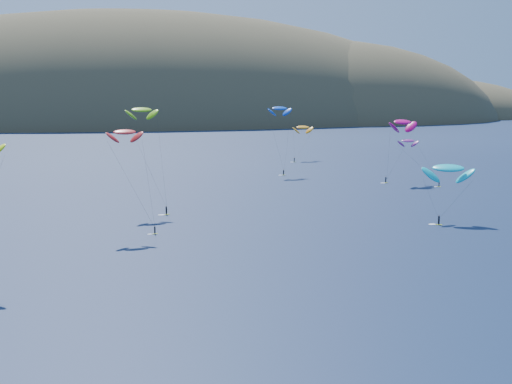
% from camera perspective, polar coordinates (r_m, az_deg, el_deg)
% --- Properties ---
extents(island, '(730.00, 300.00, 210.00)m').
position_cam_1_polar(island, '(624.63, -7.55, 4.73)').
color(island, '#3D3526').
rests_on(island, ground).
extents(kitesurfer_3, '(9.76, 12.11, 26.62)m').
position_cam_1_polar(kitesurfer_3, '(175.09, -9.13, 6.49)').
color(kitesurfer_3, '#BBD017').
rests_on(kitesurfer_3, ground).
extents(kitesurfer_4, '(9.26, 8.79, 24.81)m').
position_cam_1_polar(kitesurfer_4, '(245.29, 1.90, 6.70)').
color(kitesurfer_4, '#BBD017').
rests_on(kitesurfer_4, ground).
extents(kitesurfer_5, '(11.95, 10.17, 14.91)m').
position_cam_1_polar(kitesurfer_5, '(165.42, 15.12, 1.86)').
color(kitesurfer_5, '#BBD017').
rests_on(kitesurfer_5, ground).
extents(kitesurfer_6, '(10.79, 10.17, 15.12)m').
position_cam_1_polar(kitesurfer_6, '(223.47, 12.08, 4.02)').
color(kitesurfer_6, '#BBD017').
rests_on(kitesurfer_6, ground).
extents(kitesurfer_8, '(12.99, 8.62, 21.81)m').
position_cam_1_polar(kitesurfer_8, '(229.36, 11.66, 5.50)').
color(kitesurfer_8, '#BBD017').
rests_on(kitesurfer_8, ground).
extents(kitesurfer_9, '(9.86, 6.48, 22.80)m').
position_cam_1_polar(kitesurfer_9, '(148.79, -10.47, 4.72)').
color(kitesurfer_9, '#BBD017').
rests_on(kitesurfer_9, ground).
extents(kitesurfer_11, '(11.53, 12.11, 15.66)m').
position_cam_1_polar(kitesurfer_11, '(292.22, 3.77, 5.19)').
color(kitesurfer_11, '#BBD017').
rests_on(kitesurfer_11, ground).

